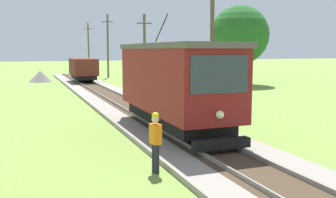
{
  "coord_description": "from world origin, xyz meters",
  "views": [
    {
      "loc": [
        -5.96,
        4.56,
        3.56
      ],
      "look_at": [
        0.5,
        21.68,
        1.2
      ],
      "focal_mm": 41.05,
      "sensor_mm": 36.0,
      "label": 1
    }
  ],
  "objects_px": {
    "red_tram": "(174,82)",
    "freight_car": "(83,69)",
    "utility_pole_horizon": "(89,47)",
    "gravel_pile": "(40,76)",
    "tree_right_near": "(239,35)",
    "track_worker": "(155,139)",
    "utility_pole_far": "(145,51)",
    "utility_pole_mid": "(212,45)",
    "utility_pole_distant": "(108,45)"
  },
  "relations": [
    {
      "from": "utility_pole_distant",
      "to": "track_worker",
      "type": "height_order",
      "value": "utility_pole_distant"
    },
    {
      "from": "track_worker",
      "to": "utility_pole_far",
      "type": "bearing_deg",
      "value": 66.84
    },
    {
      "from": "red_tram",
      "to": "tree_right_near",
      "type": "bearing_deg",
      "value": 52.58
    },
    {
      "from": "freight_car",
      "to": "utility_pole_distant",
      "type": "bearing_deg",
      "value": 60.71
    },
    {
      "from": "utility_pole_mid",
      "to": "track_worker",
      "type": "height_order",
      "value": "utility_pole_mid"
    },
    {
      "from": "red_tram",
      "to": "freight_car",
      "type": "height_order",
      "value": "red_tram"
    },
    {
      "from": "tree_right_near",
      "to": "red_tram",
      "type": "bearing_deg",
      "value": -127.42
    },
    {
      "from": "utility_pole_horizon",
      "to": "gravel_pile",
      "type": "bearing_deg",
      "value": -113.89
    },
    {
      "from": "utility_pole_distant",
      "to": "utility_pole_horizon",
      "type": "height_order",
      "value": "utility_pole_distant"
    },
    {
      "from": "utility_pole_horizon",
      "to": "gravel_pile",
      "type": "height_order",
      "value": "utility_pole_horizon"
    },
    {
      "from": "tree_right_near",
      "to": "gravel_pile",
      "type": "bearing_deg",
      "value": 150.62
    },
    {
      "from": "utility_pole_distant",
      "to": "tree_right_near",
      "type": "bearing_deg",
      "value": -54.16
    },
    {
      "from": "freight_car",
      "to": "utility_pole_horizon",
      "type": "distance_m",
      "value": 23.39
    },
    {
      "from": "utility_pole_far",
      "to": "track_worker",
      "type": "bearing_deg",
      "value": -106.52
    },
    {
      "from": "utility_pole_distant",
      "to": "utility_pole_far",
      "type": "bearing_deg",
      "value": -90.0
    },
    {
      "from": "utility_pole_far",
      "to": "red_tram",
      "type": "bearing_deg",
      "value": -103.35
    },
    {
      "from": "utility_pole_mid",
      "to": "tree_right_near",
      "type": "height_order",
      "value": "tree_right_near"
    },
    {
      "from": "red_tram",
      "to": "utility_pole_mid",
      "type": "bearing_deg",
      "value": 48.8
    },
    {
      "from": "red_tram",
      "to": "utility_pole_horizon",
      "type": "distance_m",
      "value": 49.18
    },
    {
      "from": "utility_pole_horizon",
      "to": "gravel_pile",
      "type": "xyz_separation_m",
      "value": [
        -8.46,
        -19.1,
        -3.42
      ]
    },
    {
      "from": "utility_pole_far",
      "to": "track_worker",
      "type": "distance_m",
      "value": 23.79
    },
    {
      "from": "utility_pole_distant",
      "to": "gravel_pile",
      "type": "bearing_deg",
      "value": -155.68
    },
    {
      "from": "red_tram",
      "to": "gravel_pile",
      "type": "height_order",
      "value": "red_tram"
    },
    {
      "from": "freight_car",
      "to": "track_worker",
      "type": "distance_m",
      "value": 30.96
    },
    {
      "from": "utility_pole_mid",
      "to": "utility_pole_distant",
      "type": "height_order",
      "value": "utility_pole_distant"
    },
    {
      "from": "utility_pole_horizon",
      "to": "tree_right_near",
      "type": "height_order",
      "value": "tree_right_near"
    },
    {
      "from": "utility_pole_mid",
      "to": "utility_pole_horizon",
      "type": "distance_m",
      "value": 44.1
    },
    {
      "from": "freight_car",
      "to": "utility_pole_mid",
      "type": "relative_size",
      "value": 0.69
    },
    {
      "from": "utility_pole_far",
      "to": "tree_right_near",
      "type": "xyz_separation_m",
      "value": [
        10.45,
        1.29,
        1.6
      ]
    },
    {
      "from": "track_worker",
      "to": "tree_right_near",
      "type": "relative_size",
      "value": 0.22
    },
    {
      "from": "gravel_pile",
      "to": "tree_right_near",
      "type": "relative_size",
      "value": 0.32
    },
    {
      "from": "utility_pole_far",
      "to": "tree_right_near",
      "type": "height_order",
      "value": "tree_right_near"
    },
    {
      "from": "utility_pole_horizon",
      "to": "freight_car",
      "type": "bearing_deg",
      "value": -100.55
    },
    {
      "from": "utility_pole_far",
      "to": "utility_pole_distant",
      "type": "bearing_deg",
      "value": 90.0
    },
    {
      "from": "red_tram",
      "to": "gravel_pile",
      "type": "distance_m",
      "value": 30.2
    },
    {
      "from": "utility_pole_distant",
      "to": "tree_right_near",
      "type": "xyz_separation_m",
      "value": [
        10.45,
        -14.47,
        0.93
      ]
    },
    {
      "from": "red_tram",
      "to": "utility_pole_distant",
      "type": "bearing_deg",
      "value": 82.81
    },
    {
      "from": "utility_pole_mid",
      "to": "gravel_pile",
      "type": "bearing_deg",
      "value": 108.69
    },
    {
      "from": "utility_pole_mid",
      "to": "utility_pole_horizon",
      "type": "relative_size",
      "value": 0.95
    },
    {
      "from": "utility_pole_mid",
      "to": "track_worker",
      "type": "relative_size",
      "value": 4.2
    },
    {
      "from": "utility_pole_horizon",
      "to": "tree_right_near",
      "type": "distance_m",
      "value": 31.54
    },
    {
      "from": "freight_car",
      "to": "utility_pole_distant",
      "type": "relative_size",
      "value": 0.65
    },
    {
      "from": "utility_pole_distant",
      "to": "gravel_pile",
      "type": "relative_size",
      "value": 3.08
    },
    {
      "from": "red_tram",
      "to": "utility_pole_mid",
      "type": "height_order",
      "value": "utility_pole_mid"
    },
    {
      "from": "red_tram",
      "to": "gravel_pile",
      "type": "xyz_separation_m",
      "value": [
        -4.21,
        29.86,
        -1.57
      ]
    },
    {
      "from": "utility_pole_mid",
      "to": "tree_right_near",
      "type": "distance_m",
      "value": 17.8
    },
    {
      "from": "utility_pole_mid",
      "to": "tree_right_near",
      "type": "relative_size",
      "value": 0.94
    },
    {
      "from": "red_tram",
      "to": "freight_car",
      "type": "xyz_separation_m",
      "value": [
        -0.0,
        26.1,
        -0.64
      ]
    },
    {
      "from": "red_tram",
      "to": "utility_pole_far",
      "type": "distance_m",
      "value": 18.47
    },
    {
      "from": "freight_car",
      "to": "tree_right_near",
      "type": "relative_size",
      "value": 0.65
    }
  ]
}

